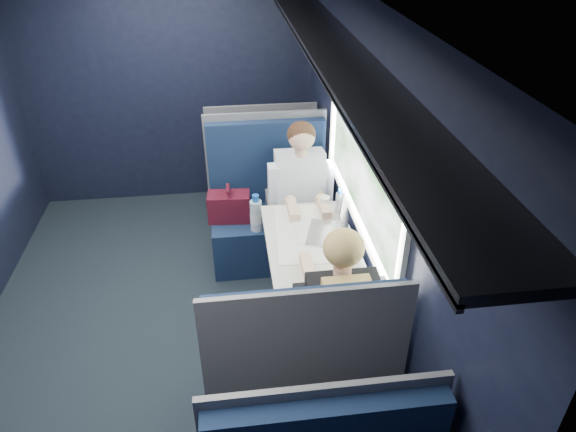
{
  "coord_description": "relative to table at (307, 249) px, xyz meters",
  "views": [
    {
      "loc": [
        0.53,
        -2.9,
        2.79
      ],
      "look_at": [
        0.9,
        0.0,
        0.95
      ],
      "focal_mm": 32.0,
      "sensor_mm": 36.0,
      "label": 1
    }
  ],
  "objects": [
    {
      "name": "ground",
      "position": [
        -1.03,
        0.0,
        -0.67
      ],
      "size": [
        2.8,
        4.2,
        0.01
      ],
      "primitive_type": "cube",
      "color": "black"
    },
    {
      "name": "room_shell",
      "position": [
        -1.01,
        0.0,
        0.81
      ],
      "size": [
        3.0,
        4.4,
        2.4
      ],
      "color": "black",
      "rests_on": "ground"
    },
    {
      "name": "table",
      "position": [
        0.0,
        0.0,
        0.0
      ],
      "size": [
        0.62,
        1.0,
        0.74
      ],
      "color": "#54565E",
      "rests_on": "ground"
    },
    {
      "name": "seat_bay_near",
      "position": [
        -0.2,
        0.87,
        -0.24
      ],
      "size": [
        1.04,
        0.62,
        1.26
      ],
      "color": "black",
      "rests_on": "ground"
    },
    {
      "name": "seat_bay_far",
      "position": [
        -0.18,
        -0.87,
        -0.25
      ],
      "size": [
        1.04,
        0.62,
        1.26
      ],
      "color": "black",
      "rests_on": "ground"
    },
    {
      "name": "seat_row_front",
      "position": [
        -0.18,
        1.8,
        -0.25
      ],
      "size": [
        1.04,
        0.51,
        1.16
      ],
      "color": "black",
      "rests_on": "ground"
    },
    {
      "name": "man",
      "position": [
        0.07,
        0.7,
        0.06
      ],
      "size": [
        0.53,
        0.56,
        1.32
      ],
      "color": "black",
      "rests_on": "ground"
    },
    {
      "name": "woman",
      "position": [
        0.07,
        -0.71,
        0.06
      ],
      "size": [
        0.53,
        0.56,
        1.32
      ],
      "color": "black",
      "rests_on": "ground"
    },
    {
      "name": "papers",
      "position": [
        0.05,
        0.09,
        0.08
      ],
      "size": [
        0.56,
        0.78,
        0.01
      ],
      "primitive_type": "cube",
      "rotation": [
        0.0,
        0.0,
        -0.06
      ],
      "color": "white",
      "rests_on": "table"
    },
    {
      "name": "laptop",
      "position": [
        0.2,
        0.05,
        0.15
      ],
      "size": [
        0.35,
        0.4,
        0.26
      ],
      "color": "silver",
      "rests_on": "table"
    },
    {
      "name": "bottle_small",
      "position": [
        0.3,
        0.32,
        0.17
      ],
      "size": [
        0.06,
        0.06,
        0.21
      ],
      "color": "silver",
      "rests_on": "table"
    },
    {
      "name": "cup",
      "position": [
        0.2,
        0.41,
        0.13
      ],
      "size": [
        0.08,
        0.08,
        0.1
      ],
      "primitive_type": "cylinder",
      "color": "white",
      "rests_on": "table"
    }
  ]
}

